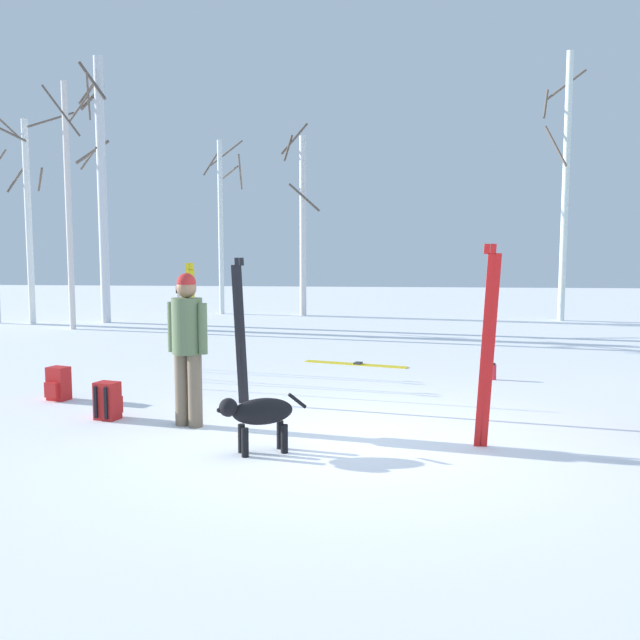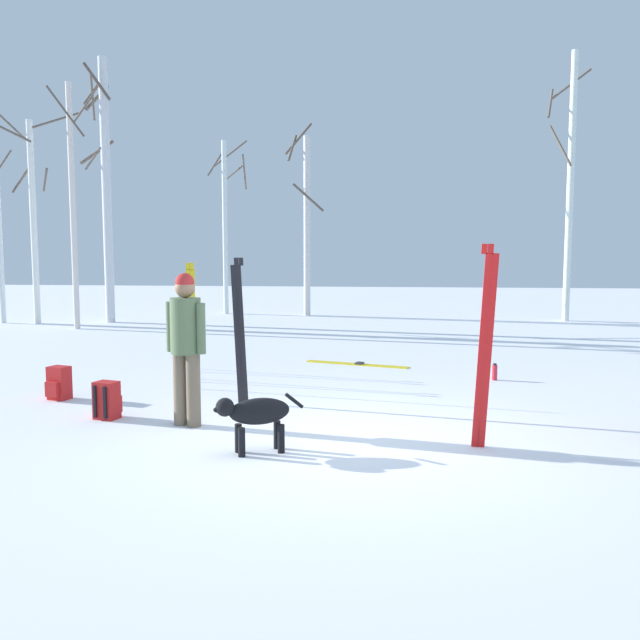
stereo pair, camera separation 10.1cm
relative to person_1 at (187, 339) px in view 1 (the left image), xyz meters
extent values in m
plane|color=white|center=(1.79, -0.43, -0.98)|extent=(60.00, 60.00, 0.00)
cylinder|color=#72604C|center=(-0.08, 0.03, -0.57)|extent=(0.16, 0.16, 0.82)
cylinder|color=#72604C|center=(0.08, -0.03, -0.57)|extent=(0.16, 0.16, 0.82)
cylinder|color=#566B47|center=(0.00, 0.00, 0.15)|extent=(0.34, 0.34, 0.62)
sphere|color=#997051|center=(0.00, 0.00, 0.57)|extent=(0.22, 0.22, 0.22)
sphere|color=#B22626|center=(0.00, 0.00, 0.63)|extent=(0.21, 0.21, 0.21)
cylinder|color=#566B47|center=(-0.20, 0.07, 0.13)|extent=(0.10, 0.10, 0.56)
cylinder|color=#566B47|center=(0.20, -0.07, 0.13)|extent=(0.10, 0.10, 0.56)
ellipsoid|color=black|center=(1.01, -0.92, -0.57)|extent=(0.64, 0.45, 0.26)
sphere|color=black|center=(0.71, -1.06, -0.51)|extent=(0.18, 0.18, 0.18)
ellipsoid|color=black|center=(0.65, -1.08, -0.53)|extent=(0.12, 0.10, 0.06)
cylinder|color=black|center=(1.33, -0.77, -0.49)|extent=(0.19, 0.11, 0.17)
cylinder|color=black|center=(0.87, -1.07, -0.84)|extent=(0.07, 0.07, 0.28)
cylinder|color=black|center=(0.80, -0.93, -0.84)|extent=(0.07, 0.07, 0.28)
cylinder|color=black|center=(1.22, -0.91, -0.84)|extent=(0.07, 0.07, 0.28)
cylinder|color=black|center=(1.16, -0.77, -0.84)|extent=(0.07, 0.07, 0.28)
cube|color=red|center=(3.23, -0.50, -0.01)|extent=(0.17, 0.02, 1.94)
cube|color=red|center=(3.23, -0.50, 1.00)|extent=(0.06, 0.02, 0.10)
cube|color=red|center=(3.17, -0.49, -0.01)|extent=(0.17, 0.02, 1.94)
cube|color=red|center=(3.17, -0.49, 1.00)|extent=(0.06, 0.02, 0.10)
cube|color=yellow|center=(-0.53, 2.00, -0.13)|extent=(0.08, 0.03, 1.70)
cube|color=yellow|center=(-0.53, 2.00, 0.76)|extent=(0.06, 0.02, 0.10)
cube|color=yellow|center=(-0.59, 2.01, -0.13)|extent=(0.08, 0.03, 1.70)
cube|color=yellow|center=(-0.59, 2.01, 0.76)|extent=(0.06, 0.02, 0.10)
cube|color=black|center=(0.31, 1.16, -0.09)|extent=(0.15, 0.03, 1.78)
cube|color=black|center=(0.31, 1.16, 0.84)|extent=(0.06, 0.02, 0.10)
cube|color=black|center=(0.37, 1.17, -0.09)|extent=(0.15, 0.03, 1.78)
cube|color=black|center=(0.37, 1.17, 0.84)|extent=(0.06, 0.02, 0.10)
cube|color=yellow|center=(1.65, 4.23, -0.97)|extent=(1.78, 0.60, 0.02)
cube|color=#333338|center=(1.70, 4.21, -0.95)|extent=(0.13, 0.10, 0.03)
cube|color=yellow|center=(1.68, 4.32, -0.97)|extent=(1.78, 0.60, 0.02)
cube|color=#333338|center=(1.73, 4.31, -0.95)|extent=(0.13, 0.10, 0.03)
cylinder|color=#B2B2BC|center=(-1.15, 3.57, -0.31)|extent=(0.02, 0.10, 1.34)
cylinder|color=black|center=(-1.15, 3.57, 0.41)|extent=(0.04, 0.04, 0.10)
cylinder|color=black|center=(-1.15, 3.57, -0.91)|extent=(0.07, 0.07, 0.01)
cylinder|color=#B2B2BC|center=(-1.15, 3.39, -0.31)|extent=(0.02, 0.10, 1.34)
cylinder|color=black|center=(-1.15, 3.39, 0.41)|extent=(0.04, 0.04, 0.10)
cylinder|color=black|center=(-1.15, 3.39, -0.91)|extent=(0.07, 0.07, 0.01)
cylinder|color=#B2B2BC|center=(-0.93, 2.72, -0.32)|extent=(0.02, 0.10, 1.32)
cylinder|color=black|center=(-0.93, 2.72, 0.39)|extent=(0.04, 0.04, 0.10)
cylinder|color=black|center=(-0.93, 2.72, -0.91)|extent=(0.07, 0.07, 0.01)
cylinder|color=#B2B2BC|center=(-0.93, 2.57, -0.32)|extent=(0.02, 0.10, 1.32)
cylinder|color=black|center=(-0.93, 2.57, 0.39)|extent=(0.04, 0.04, 0.10)
cylinder|color=black|center=(-0.93, 2.57, -0.91)|extent=(0.07, 0.07, 0.01)
cube|color=red|center=(-2.09, 1.13, -0.76)|extent=(0.31, 0.27, 0.44)
cube|color=red|center=(-2.13, 1.00, -0.83)|extent=(0.20, 0.11, 0.20)
cube|color=black|center=(-2.13, 1.26, -0.76)|extent=(0.04, 0.03, 0.37)
cube|color=black|center=(-1.99, 1.21, -0.76)|extent=(0.04, 0.03, 0.37)
cube|color=red|center=(-1.03, 0.20, -0.76)|extent=(0.30, 0.26, 0.44)
cube|color=red|center=(-1.00, 0.32, -0.83)|extent=(0.20, 0.11, 0.20)
cube|color=black|center=(-0.99, 0.07, -0.76)|extent=(0.04, 0.03, 0.37)
cube|color=black|center=(-1.13, 0.10, -0.76)|extent=(0.04, 0.03, 0.37)
cylinder|color=red|center=(3.83, 3.11, -0.86)|extent=(0.08, 0.08, 0.23)
cylinder|color=black|center=(3.83, 3.11, -0.74)|extent=(0.05, 0.05, 0.02)
cylinder|color=brown|center=(-7.75, 9.75, 4.30)|extent=(0.56, 1.12, 0.87)
cylinder|color=white|center=(-7.29, 9.97, 1.71)|extent=(0.17, 0.17, 5.39)
cylinder|color=brown|center=(-7.61, 10.06, 2.90)|extent=(0.25, 0.70, 0.82)
cylinder|color=brown|center=(-7.02, 10.18, 2.87)|extent=(0.47, 0.60, 0.57)
cylinder|color=brown|center=(-7.43, 9.44, 3.97)|extent=(1.11, 0.36, 0.54)
cylinder|color=silver|center=(-5.64, 8.89, 2.04)|extent=(0.15, 0.15, 6.05)
cylinder|color=brown|center=(-5.13, 9.10, 4.74)|extent=(0.47, 1.08, 0.94)
cylinder|color=brown|center=(-5.54, 8.50, 4.29)|extent=(0.85, 0.26, 1.18)
cylinder|color=brown|center=(-5.45, 9.24, 4.49)|extent=(0.74, 0.44, 0.60)
cylinder|color=brown|center=(-5.25, 9.27, 3.27)|extent=(0.80, 0.82, 0.46)
cylinder|color=brown|center=(-6.17, 9.23, 4.23)|extent=(0.74, 1.10, 0.58)
cylinder|color=silver|center=(-5.45, 10.48, 2.55)|extent=(0.25, 0.25, 7.07)
cylinder|color=brown|center=(-5.76, 10.64, 5.28)|extent=(0.42, 0.72, 0.93)
cylinder|color=brown|center=(-5.72, 10.68, 5.08)|extent=(0.49, 0.65, 0.78)
cylinder|color=brown|center=(-5.48, 10.14, 5.37)|extent=(0.76, 0.14, 1.00)
cylinder|color=brown|center=(-5.82, 10.78, 3.66)|extent=(0.70, 0.83, 0.75)
cylinder|color=silver|center=(-2.92, 13.33, 1.68)|extent=(0.15, 0.15, 5.32)
cylinder|color=brown|center=(-2.68, 13.63, 3.39)|extent=(0.65, 0.53, 0.37)
cylinder|color=brown|center=(-2.85, 13.87, 4.01)|extent=(1.11, 0.20, 0.78)
cylinder|color=brown|center=(-3.23, 13.48, 3.66)|extent=(0.36, 0.69, 0.81)
cylinder|color=brown|center=(-2.31, 13.43, 3.37)|extent=(0.24, 1.26, 0.93)
cylinder|color=silver|center=(-0.33, 13.07, 1.70)|extent=(0.20, 0.20, 5.36)
cylinder|color=brown|center=(-0.63, 13.42, 4.35)|extent=(0.78, 0.67, 1.02)
cylinder|color=brown|center=(-0.77, 13.12, 4.04)|extent=(0.17, 0.94, 0.90)
cylinder|color=brown|center=(-0.24, 12.64, 2.53)|extent=(0.93, 0.27, 0.83)
cylinder|color=silver|center=(7.09, 12.26, 2.70)|extent=(0.19, 0.19, 7.36)
cylinder|color=brown|center=(7.14, 12.76, 5.60)|extent=(1.05, 0.17, 0.81)
cylinder|color=brown|center=(6.74, 12.05, 3.82)|extent=(0.50, 0.79, 1.20)
cylinder|color=brown|center=(6.52, 12.42, 5.03)|extent=(0.40, 1.20, 1.01)
camera|label=1|loc=(2.19, -7.23, 0.98)|focal=37.87mm
camera|label=2|loc=(2.30, -7.22, 0.98)|focal=37.87mm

